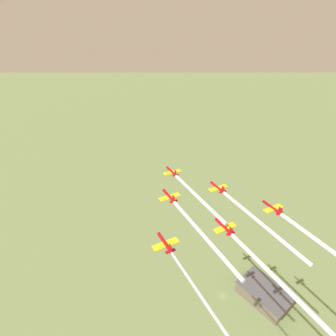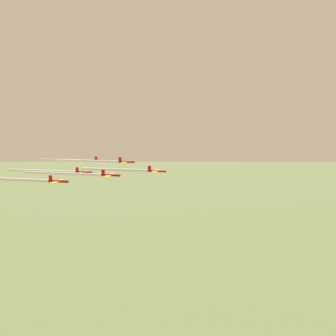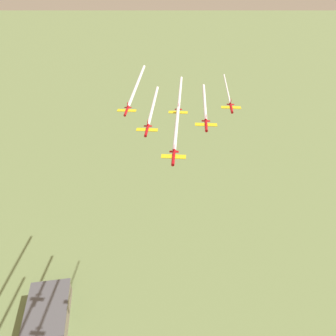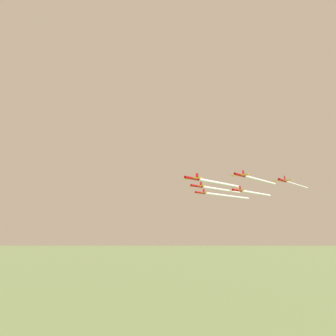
{
  "view_description": "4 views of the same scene",
  "coord_description": "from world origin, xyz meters",
  "px_view_note": "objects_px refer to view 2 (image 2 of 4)",
  "views": [
    {
      "loc": [
        68.05,
        -107.69,
        177.74
      ],
      "look_at": [
        -7.44,
        -46.11,
        122.16
      ],
      "focal_mm": 28.0,
      "sensor_mm": 36.0,
      "label": 1
    },
    {
      "loc": [
        -7.03,
        75.02,
        141.92
      ],
      "look_at": [
        -11.81,
        -49.11,
        121.1
      ],
      "focal_mm": 28.0,
      "sensor_mm": 36.0,
      "label": 2
    },
    {
      "loc": [
        -92.77,
        -30.61,
        177.46
      ],
      "look_at": [
        -11.38,
        -42.46,
        119.97
      ],
      "focal_mm": 35.0,
      "sensor_mm": 36.0,
      "label": 3
    },
    {
      "loc": [
        -97.29,
        -85.8,
        105.56
      ],
      "look_at": [
        -12.73,
        -37.97,
        124.01
      ],
      "focal_mm": 28.0,
      "sensor_mm": 36.0,
      "label": 4
    }
  ],
  "objects_px": {
    "jet_1": "(126,162)",
    "jet_2": "(110,175)",
    "jet_0": "(156,171)",
    "jet_5": "(58,181)",
    "jet_4": "(83,172)",
    "jet_3": "(101,161)"
  },
  "relations": [
    {
      "from": "jet_0",
      "to": "jet_5",
      "type": "bearing_deg",
      "value": -59.53
    },
    {
      "from": "jet_2",
      "to": "jet_5",
      "type": "relative_size",
      "value": 1.0
    },
    {
      "from": "jet_0",
      "to": "jet_2",
      "type": "height_order",
      "value": "jet_0"
    },
    {
      "from": "jet_2",
      "to": "jet_0",
      "type": "bearing_deg",
      "value": 120.47
    },
    {
      "from": "jet_4",
      "to": "jet_2",
      "type": "bearing_deg",
      "value": 59.53
    },
    {
      "from": "jet_0",
      "to": "jet_1",
      "type": "bearing_deg",
      "value": -120.47
    },
    {
      "from": "jet_1",
      "to": "jet_5",
      "type": "bearing_deg",
      "value": -29.54
    },
    {
      "from": "jet_4",
      "to": "jet_5",
      "type": "height_order",
      "value": "jet_5"
    },
    {
      "from": "jet_5",
      "to": "jet_1",
      "type": "bearing_deg",
      "value": 150.46
    },
    {
      "from": "jet_2",
      "to": "jet_3",
      "type": "bearing_deg",
      "value": -150.46
    },
    {
      "from": "jet_0",
      "to": "jet_3",
      "type": "xyz_separation_m",
      "value": [
        31.3,
        -28.71,
        1.07
      ]
    },
    {
      "from": "jet_3",
      "to": "jet_4",
      "type": "bearing_deg",
      "value": -0.0
    },
    {
      "from": "jet_0",
      "to": "jet_3",
      "type": "height_order",
      "value": "jet_3"
    },
    {
      "from": "jet_2",
      "to": "jet_5",
      "type": "height_order",
      "value": "jet_2"
    },
    {
      "from": "jet_3",
      "to": "jet_2",
      "type": "bearing_deg",
      "value": 29.54
    },
    {
      "from": "jet_0",
      "to": "jet_4",
      "type": "distance_m",
      "value": 36.65
    },
    {
      "from": "jet_1",
      "to": "jet_5",
      "type": "relative_size",
      "value": 1.0
    },
    {
      "from": "jet_1",
      "to": "jet_2",
      "type": "relative_size",
      "value": 1.0
    },
    {
      "from": "jet_3",
      "to": "jet_5",
      "type": "bearing_deg",
      "value": -0.0
    },
    {
      "from": "jet_1",
      "to": "jet_3",
      "type": "relative_size",
      "value": 1.0
    },
    {
      "from": "jet_3",
      "to": "jet_0",
      "type": "bearing_deg",
      "value": 59.53
    },
    {
      "from": "jet_0",
      "to": "jet_1",
      "type": "xyz_separation_m",
      "value": [
        15.65,
        -14.35,
        2.34
      ]
    }
  ]
}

